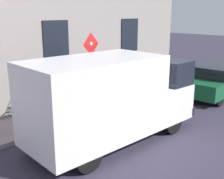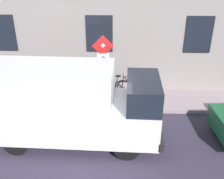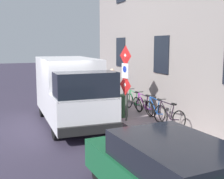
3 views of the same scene
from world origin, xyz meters
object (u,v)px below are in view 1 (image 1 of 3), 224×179
at_px(delivery_van, 111,97).
at_px(parked_hatchback, 216,80).
at_px(bicycle_black, 96,91).
at_px(sign_post_stacked, 91,66).
at_px(bicycle_green, 36,106).
at_px(bicycle_blue, 78,95).
at_px(litter_bin, 76,104).
at_px(bicycle_purple, 58,100).

bearing_deg(delivery_van, parked_hatchback, 2.92).
bearing_deg(parked_hatchback, bicycle_black, -35.91).
bearing_deg(sign_post_stacked, bicycle_green, 53.75).
bearing_deg(parked_hatchback, bicycle_green, -25.00).
bearing_deg(delivery_van, bicycle_black, 57.07).
bearing_deg(bicycle_blue, litter_bin, 49.41).
distance_m(bicycle_blue, litter_bin, 1.34).
bearing_deg(sign_post_stacked, parked_hatchback, -106.73).
distance_m(bicycle_purple, bicycle_green, 0.94).
distance_m(sign_post_stacked, litter_bin, 1.41).
bearing_deg(delivery_van, bicycle_green, 104.59).
xyz_separation_m(sign_post_stacked, bicycle_blue, (1.16, -0.29, -1.36)).
distance_m(bicycle_black, bicycle_blue, 0.94).
bearing_deg(bicycle_black, bicycle_blue, -7.36).
relative_size(sign_post_stacked, bicycle_blue, 1.60).
relative_size(sign_post_stacked, bicycle_purple, 1.60).
relative_size(bicycle_blue, bicycle_purple, 1.00).
xyz_separation_m(delivery_van, litter_bin, (2.05, -0.29, -0.74)).
height_order(bicycle_blue, bicycle_purple, same).
height_order(delivery_van, bicycle_black, delivery_van).
relative_size(bicycle_blue, litter_bin, 1.90).
xyz_separation_m(sign_post_stacked, litter_bin, (0.15, 0.59, -1.28)).
bearing_deg(bicycle_purple, bicycle_green, -3.76).
bearing_deg(delivery_van, bicycle_purple, 87.27).
relative_size(bicycle_black, bicycle_blue, 1.00).
height_order(parked_hatchback, bicycle_blue, parked_hatchback).
relative_size(parked_hatchback, bicycle_blue, 2.40).
bearing_deg(bicycle_black, bicycle_purple, -7.32).
height_order(delivery_van, parked_hatchback, delivery_van).
bearing_deg(bicycle_green, litter_bin, 134.29).
bearing_deg(bicycle_purple, litter_bin, 89.39).
bearing_deg(litter_bin, delivery_van, 171.99).
bearing_deg(bicycle_green, bicycle_black, 179.81).
height_order(bicycle_black, bicycle_blue, same).
xyz_separation_m(parked_hatchback, bicycle_purple, (2.91, 6.46, -0.22)).
height_order(delivery_van, bicycle_purple, delivery_van).
distance_m(parked_hatchback, litter_bin, 6.68).
xyz_separation_m(delivery_van, bicycle_blue, (3.06, -1.17, -0.82)).
xyz_separation_m(sign_post_stacked, bicycle_green, (1.16, 1.58, -1.36)).
xyz_separation_m(bicycle_black, bicycle_purple, (0.00, 1.87, 0.00)).
bearing_deg(litter_bin, parked_hatchback, -106.49).
bearing_deg(bicycle_black, litter_bin, 21.75).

